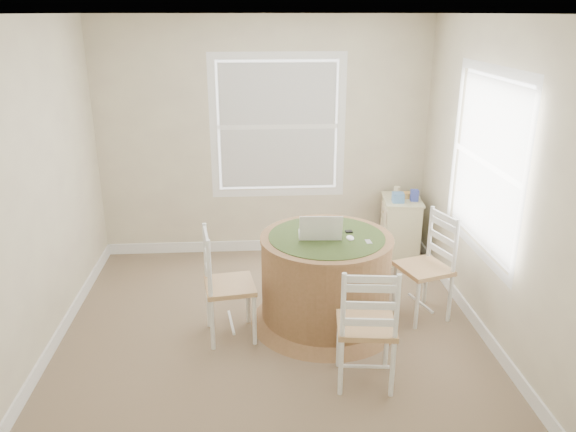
{
  "coord_description": "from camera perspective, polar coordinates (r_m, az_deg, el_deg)",
  "views": [
    {
      "loc": [
        -0.14,
        -4.22,
        2.61
      ],
      "look_at": [
        0.17,
        0.45,
        0.9
      ],
      "focal_mm": 35.0,
      "sensor_mm": 36.0,
      "label": 1
    }
  ],
  "objects": [
    {
      "name": "round_table",
      "position": [
        4.93,
        3.84,
        -6.1
      ],
      "size": [
        1.32,
        1.32,
        0.82
      ],
      "rotation": [
        0.0,
        0.0,
        0.05
      ],
      "color": "#895E3D",
      "rests_on": "ground"
    },
    {
      "name": "laptop",
      "position": [
        4.75,
        3.26,
        -1.78
      ],
      "size": [
        0.37,
        0.33,
        0.25
      ],
      "rotation": [
        0.0,
        0.0,
        3.08
      ],
      "color": "white",
      "rests_on": "round_table"
    },
    {
      "name": "mouse",
      "position": [
        4.74,
        6.34,
        -2.25
      ],
      "size": [
        0.07,
        0.11,
        0.04
      ],
      "primitive_type": "ellipsoid",
      "rotation": [
        0.0,
        0.0,
        0.05
      ],
      "color": "white",
      "rests_on": "round_table"
    },
    {
      "name": "corner_chest",
      "position": [
        6.32,
        11.31,
        -1.29
      ],
      "size": [
        0.45,
        0.58,
        0.71
      ],
      "rotation": [
        0.0,
        0.0,
        -0.11
      ],
      "color": "beige",
      "rests_on": "ground"
    },
    {
      "name": "room",
      "position": [
        4.59,
        0.19,
        3.4
      ],
      "size": [
        3.64,
        3.64,
        2.64
      ],
      "color": "#877156",
      "rests_on": "ground"
    },
    {
      "name": "tissue_box",
      "position": [
        6.08,
        11.16,
        1.88
      ],
      "size": [
        0.13,
        0.13,
        0.1
      ],
      "primitive_type": "cube",
      "rotation": [
        0.0,
        0.0,
        -0.11
      ],
      "color": "#5181BA",
      "rests_on": "corner_chest"
    },
    {
      "name": "box_blue",
      "position": [
        6.14,
        12.63,
        2.07
      ],
      "size": [
        0.09,
        0.09,
        0.12
      ],
      "primitive_type": "cube",
      "rotation": [
        0.0,
        0.0,
        -0.11
      ],
      "color": "#3644A4",
      "rests_on": "corner_chest"
    },
    {
      "name": "keys",
      "position": [
        4.88,
        6.2,
        -1.64
      ],
      "size": [
        0.06,
        0.05,
        0.02
      ],
      "primitive_type": "cube",
      "rotation": [
        0.0,
        0.0,
        0.05
      ],
      "color": "black",
      "rests_on": "round_table"
    },
    {
      "name": "chair_near",
      "position": [
        4.18,
        7.95,
        -10.9
      ],
      "size": [
        0.46,
        0.44,
        0.95
      ],
      "primitive_type": null,
      "rotation": [
        0.0,
        0.0,
        3.03
      ],
      "color": "white",
      "rests_on": "ground"
    },
    {
      "name": "cup_cream",
      "position": [
        6.31,
        11.06,
        2.53
      ],
      "size": [
        0.07,
        0.07,
        0.09
      ],
      "primitive_type": "cylinder",
      "color": "beige",
      "rests_on": "corner_chest"
    },
    {
      "name": "box_yellow",
      "position": [
        6.23,
        12.12,
        2.08
      ],
      "size": [
        0.16,
        0.12,
        0.06
      ],
      "primitive_type": "cube",
      "rotation": [
        0.0,
        0.0,
        -0.11
      ],
      "color": "#E0A54F",
      "rests_on": "corner_chest"
    },
    {
      "name": "chair_left",
      "position": [
        4.72,
        -5.93,
        -7.0
      ],
      "size": [
        0.46,
        0.47,
        0.95
      ],
      "primitive_type": null,
      "rotation": [
        0.0,
        0.0,
        1.72
      ],
      "color": "white",
      "rests_on": "ground"
    },
    {
      "name": "chair_right",
      "position": [
        5.14,
        13.63,
        -5.13
      ],
      "size": [
        0.51,
        0.52,
        0.95
      ],
      "primitive_type": null,
      "rotation": [
        0.0,
        0.0,
        -1.26
      ],
      "color": "white",
      "rests_on": "ground"
    },
    {
      "name": "phone",
      "position": [
        4.7,
        8.18,
        -2.66
      ],
      "size": [
        0.05,
        0.09,
        0.02
      ],
      "primitive_type": "cube",
      "rotation": [
        0.0,
        0.0,
        0.05
      ],
      "color": "#B7BABF",
      "rests_on": "round_table"
    }
  ]
}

